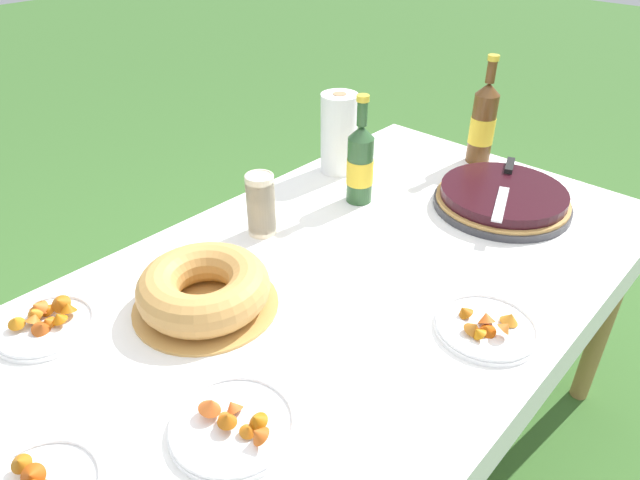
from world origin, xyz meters
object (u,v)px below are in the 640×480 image
snack_plate_right (45,322)px  paper_towel_roll (339,134)px  snack_plate_near (487,326)px  snack_plate_far (233,424)px  serving_knife (506,182)px  bundt_cake (204,289)px  cider_bottle_amber (483,123)px  cider_bottle_green (360,164)px  cup_stack (261,205)px  berry_tart (502,198)px

snack_plate_right → paper_towel_roll: (0.95, 0.04, 0.11)m
snack_plate_near → snack_plate_far: bearing=159.2°
serving_knife → bundt_cake: size_ratio=1.16×
serving_knife → cider_bottle_amber: cider_bottle_amber is taller
paper_towel_roll → cider_bottle_green: bearing=-122.2°
serving_knife → snack_plate_far: serving_knife is taller
serving_knife → snack_plate_right: serving_knife is taller
serving_knife → cup_stack: size_ratio=2.20×
berry_tart → snack_plate_near: 0.53m
cider_bottle_green → snack_plate_right: (-0.85, 0.13, -0.10)m
berry_tart → snack_plate_right: 1.17m
serving_knife → snack_plate_near: serving_knife is taller
berry_tart → snack_plate_near: berry_tart is taller
cider_bottle_amber → bundt_cake: bearing=176.8°
bundt_cake → snack_plate_far: size_ratio=1.44×
cider_bottle_amber → snack_plate_far: 1.24m
cider_bottle_amber → paper_towel_roll: bearing=141.1°
cup_stack → snack_plate_far: (-0.45, -0.42, -0.07)m
cider_bottle_green → paper_towel_roll: 0.20m
snack_plate_near → serving_knife: bearing=24.2°
serving_knife → paper_towel_roll: paper_towel_roll is taller
berry_tart → paper_towel_roll: paper_towel_roll is taller
berry_tart → snack_plate_right: size_ratio=1.88×
cup_stack → serving_knife: bearing=-34.2°
berry_tart → snack_plate_far: size_ratio=1.72×
snack_plate_near → cider_bottle_green: bearing=64.9°
berry_tart → serving_knife: serving_knife is taller
berry_tart → cider_bottle_green: 0.40m
bundt_cake → serving_knife: bearing=-16.5°
snack_plate_far → snack_plate_near: bearing=-20.8°
snack_plate_right → paper_towel_roll: paper_towel_roll is taller
snack_plate_far → cup_stack: bearing=42.8°
cup_stack → paper_towel_roll: bearing=13.1°
snack_plate_near → paper_towel_roll: size_ratio=0.86×
paper_towel_roll → cup_stack: bearing=-166.9°
bundt_cake → paper_towel_roll: 0.73m
bundt_cake → snack_plate_far: (-0.17, -0.29, -0.03)m
snack_plate_near → snack_plate_right: 0.89m
cup_stack → paper_towel_roll: 0.42m
snack_plate_right → cider_bottle_green: bearing=-8.6°
snack_plate_right → snack_plate_far: 0.48m
cider_bottle_amber → paper_towel_roll: 0.45m
snack_plate_near → paper_towel_roll: paper_towel_roll is taller
snack_plate_far → cider_bottle_amber: bearing=10.7°
cider_bottle_green → cup_stack: bearing=166.1°
serving_knife → snack_plate_near: (-0.51, -0.23, -0.05)m
serving_knife → bundt_cake: (-0.84, 0.25, -0.02)m
cup_stack → cider_bottle_amber: cider_bottle_amber is taller
cider_bottle_green → snack_plate_near: cider_bottle_green is taller
serving_knife → snack_plate_right: size_ratio=1.82×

